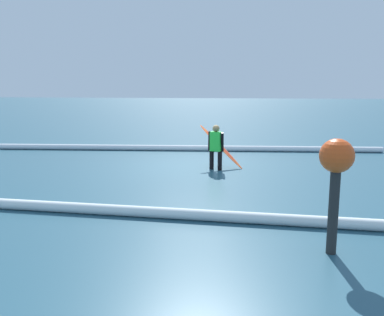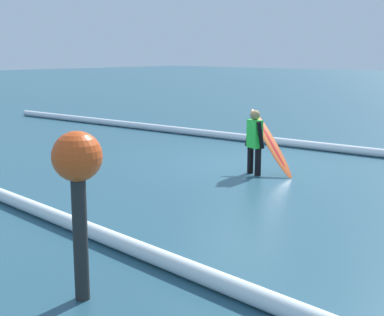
{
  "view_description": "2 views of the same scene",
  "coord_description": "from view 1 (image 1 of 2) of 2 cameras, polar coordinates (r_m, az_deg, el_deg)",
  "views": [
    {
      "loc": [
        -1.73,
        13.35,
        2.67
      ],
      "look_at": [
        -0.46,
        3.44,
        0.88
      ],
      "focal_mm": 38.6,
      "sensor_mm": 36.0,
      "label": 1
    },
    {
      "loc": [
        -7.82,
        10.22,
        2.66
      ],
      "look_at": [
        -1.36,
        3.13,
        0.8
      ],
      "focal_mm": 51.56,
      "sensor_mm": 36.0,
      "label": 2
    }
  ],
  "objects": [
    {
      "name": "ground_plane",
      "position": [
        13.73,
        -0.05,
        -1.07
      ],
      "size": [
        134.53,
        134.53,
        0.0
      ],
      "primitive_type": "plane",
      "color": "#265062"
    },
    {
      "name": "surfer",
      "position": [
        12.99,
        3.32,
        1.8
      ],
      "size": [
        0.5,
        0.36,
        1.42
      ],
      "rotation": [
        0.0,
        0.0,
        2.83
      ],
      "color": "black",
      "rests_on": "ground_plane"
    },
    {
      "name": "surfboard",
      "position": [
        13.42,
        4.02,
        1.57
      ],
      "size": [
        1.52,
        0.77,
        1.37
      ],
      "color": "#E55926",
      "rests_on": "ground_plane"
    },
    {
      "name": "channel_buoy",
      "position": [
        6.76,
        19.29,
        -1.11
      ],
      "size": [
        0.53,
        0.53,
        1.86
      ],
      "color": "#262626",
      "rests_on": "ground_plane"
    },
    {
      "name": "wave_crest_foreground",
      "position": [
        17.11,
        -8.58,
        1.44
      ],
      "size": [
        20.22,
        1.65,
        0.23
      ],
      "primitive_type": "cylinder",
      "rotation": [
        0.0,
        1.57,
        0.07
      ],
      "color": "white",
      "rests_on": "ground_plane"
    },
    {
      "name": "wave_crest_midground",
      "position": [
        9.06,
        -15.71,
        -6.65
      ],
      "size": [
        23.6,
        1.49,
        0.23
      ],
      "primitive_type": "cylinder",
      "rotation": [
        0.0,
        1.57,
        -0.05
      ],
      "color": "white",
      "rests_on": "ground_plane"
    }
  ]
}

